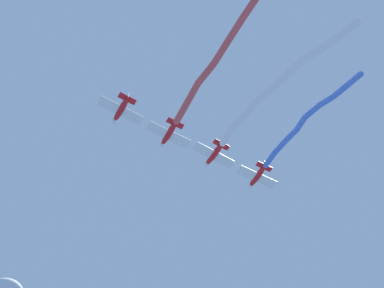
% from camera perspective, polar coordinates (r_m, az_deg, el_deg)
% --- Properties ---
extents(airplane_lead, '(4.81, 6.21, 1.55)m').
position_cam_1_polar(airplane_lead, '(69.51, 7.67, -3.81)').
color(airplane_lead, red).
extents(smoke_trail_lead, '(17.84, 4.05, 2.10)m').
position_cam_1_polar(smoke_trail_lead, '(66.83, 13.56, 2.84)').
color(smoke_trail_lead, '#4C75DB').
extents(airplane_left_wing, '(4.82, 6.26, 1.55)m').
position_cam_1_polar(airplane_left_wing, '(67.24, 2.60, -1.26)').
color(airplane_left_wing, red).
extents(smoke_trail_left_wing, '(23.65, 4.35, 1.57)m').
position_cam_1_polar(smoke_trail_left_wing, '(63.21, 10.52, 7.09)').
color(smoke_trail_left_wing, white).
extents(airplane_right_wing, '(4.81, 6.23, 1.55)m').
position_cam_1_polar(airplane_right_wing, '(65.16, -2.78, 1.18)').
color(airplane_right_wing, red).
extents(smoke_trail_right_wing, '(27.92, 10.28, 4.51)m').
position_cam_1_polar(smoke_trail_right_wing, '(61.06, 5.24, 13.48)').
color(smoke_trail_right_wing, '#DB4C4C').
extents(airplane_slot, '(4.82, 6.25, 1.55)m').
position_cam_1_polar(airplane_slot, '(64.33, -8.39, 3.99)').
color(airplane_slot, red).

